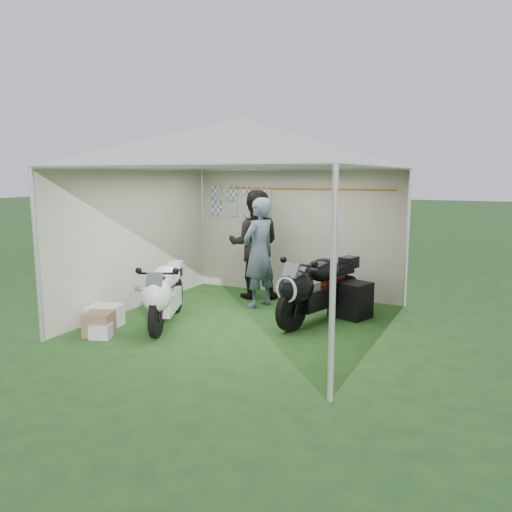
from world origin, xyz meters
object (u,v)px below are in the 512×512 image
Objects in this scene: person_dark_jacket at (255,244)px; crate_1 at (99,324)px; canopy_tent at (245,148)px; crate_2 at (101,331)px; crate_3 at (102,318)px; motorcycle_black at (316,286)px; paddock_stand at (348,301)px; motorcycle_white at (165,292)px; person_blue_jacket at (259,253)px; crate_0 at (105,316)px; equipment_box at (351,299)px.

crate_1 is (-0.95, -2.90, -0.81)m from person_dark_jacket.
crate_2 is (-1.39, -1.59, -2.48)m from canopy_tent.
person_dark_jacket is at bearing 65.16° from crate_3.
motorcycle_black is at bearing 123.49° from person_dark_jacket.
crate_1 is at bearing -126.12° from motorcycle_black.
paddock_stand is 0.21× the size of person_dark_jacket.
motorcycle_black is (1.93, 1.14, 0.05)m from motorcycle_white.
motorcycle_black is at bearing 37.89° from crate_1.
motorcycle_black is 4.94× the size of paddock_stand.
person_blue_jacket is at bearing 102.89° from canopy_tent.
paddock_stand is at bearing 39.60° from crate_0.
person_dark_jacket is 2.08m from equipment_box.
person_dark_jacket is 5.13× the size of crate_3.
crate_2 is 0.54m from crate_3.
canopy_tent reaches higher than crate_3.
crate_1 is at bearing -12.74° from person_blue_jacket.
person_blue_jacket is (0.76, 1.58, 0.41)m from motorcycle_white.
motorcycle_white is 0.89× the size of person_dark_jacket.
crate_0 is at bearing -175.15° from motorcycle_white.
person_blue_jacket is at bearing -162.96° from paddock_stand.
crate_0 is (-3.09, -2.07, -0.12)m from equipment_box.
crate_3 is at bearing -140.07° from paddock_stand.
person_dark_jacket is at bearing 65.12° from crate_0.
crate_1 is 0.40m from crate_3.
canopy_tent is at bearing -133.18° from paddock_stand.
motorcycle_black reaches higher than paddock_stand.
motorcycle_white reaches higher than crate_1.
motorcycle_black is at bearing 40.52° from crate_2.
canopy_tent reaches higher than crate_0.
canopy_tent is at bearing 48.89° from crate_2.
person_dark_jacket reaches higher than person_blue_jacket.
person_blue_jacket is at bearing 175.29° from motorcycle_black.
equipment_box is 3.72m from crate_0.
canopy_tent reaches higher than crate_1.
crate_0 is at bearing -21.24° from person_blue_jacket.
person_dark_jacket is 1.06× the size of person_blue_jacket.
person_blue_jacket reaches higher than motorcycle_black.
crate_0 is (-0.77, -0.42, -0.35)m from motorcycle_white.
crate_1 is (-2.86, -2.43, -0.12)m from equipment_box.
motorcycle_black is at bearing -127.58° from equipment_box.
crate_1 is at bearing 48.12° from person_dark_jacket.
person_blue_jacket is 2.80m from crate_1.
crate_1 is (-1.30, -2.37, -0.76)m from person_blue_jacket.
motorcycle_black is at bearing 85.43° from person_blue_jacket.
motorcycle_black is 5.46× the size of crate_1.
crate_3 is (-1.55, -2.05, -0.79)m from person_blue_jacket.
canopy_tent is 10.14× the size of equipment_box.
paddock_stand is 0.86× the size of crate_0.
motorcycle_white is 0.99m from crate_3.
person_dark_jacket is at bearing -130.62° from person_blue_jacket.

